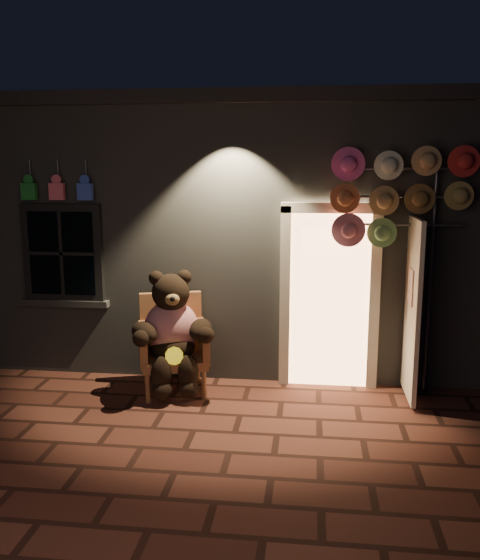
# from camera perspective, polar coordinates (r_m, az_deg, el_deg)

# --- Properties ---
(ground) EXTENTS (60.00, 60.00, 0.00)m
(ground) POSITION_cam_1_polar(r_m,az_deg,el_deg) (6.12, -4.49, -14.23)
(ground) COLOR brown
(ground) RESTS_ON ground
(shop_building) EXTENTS (7.30, 5.95, 3.51)m
(shop_building) POSITION_cam_1_polar(r_m,az_deg,el_deg) (9.52, 0.11, 5.70)
(shop_building) COLOR slate
(shop_building) RESTS_ON ground
(wicker_armchair) EXTENTS (0.93, 0.89, 1.12)m
(wicker_armchair) POSITION_cam_1_polar(r_m,az_deg,el_deg) (7.02, -6.50, -6.06)
(wicker_armchair) COLOR #97623A
(wicker_armchair) RESTS_ON ground
(teddy_bear) EXTENTS (0.96, 0.89, 1.39)m
(teddy_bear) POSITION_cam_1_polar(r_m,az_deg,el_deg) (6.83, -6.57, -4.97)
(teddy_bear) COLOR red
(teddy_bear) RESTS_ON ground
(hat_rack) EXTENTS (1.58, 0.22, 2.80)m
(hat_rack) POSITION_cam_1_polar(r_m,az_deg,el_deg) (6.78, 14.92, 8.02)
(hat_rack) COLOR #59595E
(hat_rack) RESTS_ON ground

